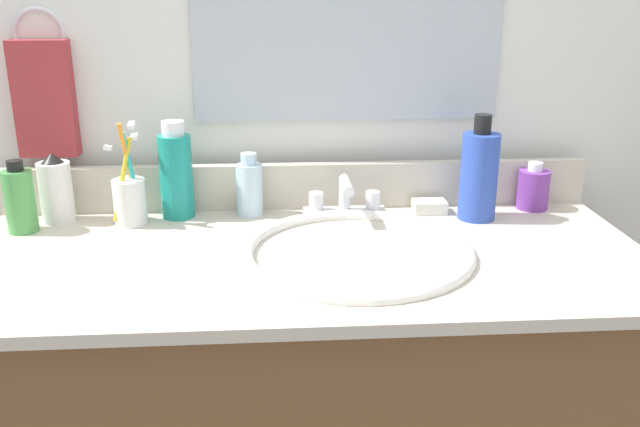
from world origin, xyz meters
The scene contains 15 objects.
countertop centered at (0.00, 0.00, 0.83)m, with size 1.16×0.52×0.02m, color beige.
backsplash centered at (0.00, 0.25, 0.88)m, with size 1.16×0.02×0.09m, color beige.
back_wall centered at (0.00, 0.31, 0.65)m, with size 2.26×0.04×1.30m, color silver.
towel_ring centered at (-0.48, 0.29, 1.18)m, with size 0.10×0.10×0.01m, color silver.
hand_towel centered at (-0.48, 0.27, 1.06)m, with size 0.11×0.04×0.22m, color #A53338.
sink_basin centered at (0.09, -0.01, 0.81)m, with size 0.39×0.39×0.11m.
faucet centered at (0.09, 0.18, 0.87)m, with size 0.16×0.10×0.08m.
bottle_mouthwash_teal centered at (-0.23, 0.21, 0.92)m, with size 0.06×0.06×0.19m.
bottle_shampoo_blue centered at (0.34, 0.16, 0.92)m, with size 0.07×0.07×0.20m.
bottle_cream_purple centered at (0.47, 0.21, 0.88)m, with size 0.06×0.06×0.09m.
bottle_gel_clear centered at (-0.10, 0.21, 0.89)m, with size 0.05×0.05×0.12m.
bottle_lotion_white centered at (-0.46, 0.20, 0.90)m, with size 0.06×0.06×0.13m.
bottle_toner_green centered at (-0.51, 0.14, 0.90)m, with size 0.05×0.05×0.13m.
cup_white_ceramic centered at (-0.32, 0.17, 0.89)m, with size 0.06×0.08×0.20m.
soap_bar centered at (0.26, 0.20, 0.85)m, with size 0.06×0.04×0.02m, color white.
Camera 1 is at (-0.05, -1.07, 1.27)m, focal length 38.51 mm.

